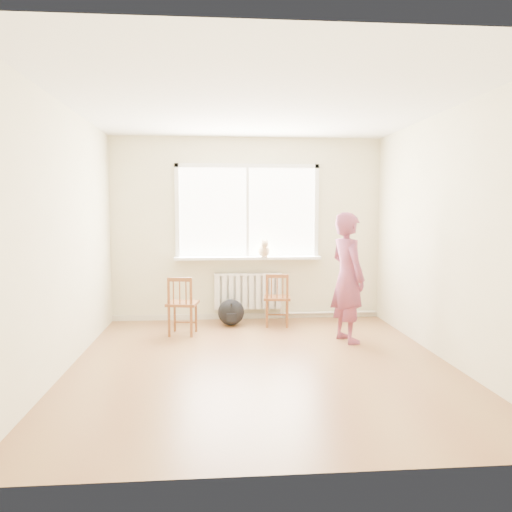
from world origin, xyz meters
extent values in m
plane|color=olive|center=(0.00, 0.00, 0.00)|extent=(4.50, 4.50, 0.00)
plane|color=white|center=(0.00, 0.00, 2.70)|extent=(4.50, 4.50, 0.00)
cube|color=beige|center=(0.00, 2.25, 1.35)|extent=(4.00, 0.01, 2.70)
cube|color=white|center=(0.00, 2.23, 1.60)|extent=(2.00, 0.02, 1.30)
cube|color=white|center=(0.00, 2.21, 2.28)|extent=(2.12, 0.05, 0.06)
cube|color=white|center=(-1.03, 2.21, 1.60)|extent=(0.06, 0.05, 1.42)
cube|color=white|center=(1.03, 2.21, 1.60)|extent=(0.06, 0.05, 1.42)
cube|color=white|center=(0.00, 2.21, 1.60)|extent=(0.04, 0.05, 1.30)
cube|color=white|center=(0.00, 2.14, 0.93)|extent=(2.15, 0.22, 0.04)
cube|color=white|center=(0.00, 2.20, 0.43)|extent=(1.00, 0.02, 0.55)
cube|color=white|center=(0.00, 2.15, 0.43)|extent=(1.00, 0.10, 0.51)
cube|color=white|center=(0.00, 2.15, 0.69)|extent=(1.00, 0.12, 0.03)
cylinder|color=silver|center=(1.25, 2.19, 0.08)|extent=(1.40, 0.04, 0.04)
cube|color=beige|center=(0.00, 2.23, 0.04)|extent=(4.00, 0.03, 0.08)
cube|color=brown|center=(-0.91, 1.35, 0.41)|extent=(0.44, 0.42, 0.04)
cylinder|color=brown|center=(-0.74, 1.47, 0.20)|extent=(0.03, 0.03, 0.41)
cylinder|color=brown|center=(-1.03, 1.52, 0.20)|extent=(0.03, 0.03, 0.41)
cylinder|color=brown|center=(-0.79, 1.19, 0.20)|extent=(0.03, 0.03, 0.41)
cylinder|color=brown|center=(-1.08, 1.24, 0.20)|extent=(0.03, 0.03, 0.41)
cylinder|color=brown|center=(-0.79, 1.19, 0.39)|extent=(0.04, 0.04, 0.77)
cylinder|color=brown|center=(-1.08, 1.24, 0.39)|extent=(0.04, 0.04, 0.77)
cube|color=brown|center=(-0.94, 1.21, 0.75)|extent=(0.31, 0.09, 0.05)
cylinder|color=brown|center=(-0.86, 1.20, 0.58)|extent=(0.02, 0.02, 0.31)
cylinder|color=brown|center=(-0.94, 1.21, 0.58)|extent=(0.02, 0.02, 0.31)
cylinder|color=brown|center=(-1.02, 1.23, 0.58)|extent=(0.02, 0.02, 0.31)
cube|color=brown|center=(0.39, 1.76, 0.40)|extent=(0.41, 0.39, 0.04)
cylinder|color=brown|center=(0.54, 1.88, 0.20)|extent=(0.03, 0.03, 0.40)
cylinder|color=brown|center=(0.26, 1.91, 0.20)|extent=(0.03, 0.03, 0.40)
cylinder|color=brown|center=(0.51, 1.60, 0.20)|extent=(0.03, 0.03, 0.40)
cylinder|color=brown|center=(0.23, 1.63, 0.20)|extent=(0.03, 0.03, 0.40)
cylinder|color=brown|center=(0.51, 1.60, 0.38)|extent=(0.04, 0.04, 0.75)
cylinder|color=brown|center=(0.23, 1.63, 0.38)|extent=(0.04, 0.04, 0.75)
cube|color=brown|center=(0.37, 1.62, 0.72)|extent=(0.31, 0.07, 0.05)
cylinder|color=brown|center=(0.45, 1.61, 0.57)|extent=(0.02, 0.02, 0.30)
cylinder|color=brown|center=(0.37, 1.62, 0.57)|extent=(0.02, 0.02, 0.30)
cylinder|color=brown|center=(0.29, 1.63, 0.57)|extent=(0.02, 0.02, 0.30)
imported|color=#CD4471|center=(1.15, 0.84, 0.80)|extent=(0.54, 0.67, 1.60)
ellipsoid|color=beige|center=(0.23, 2.07, 1.05)|extent=(0.18, 0.27, 0.20)
sphere|color=beige|center=(0.23, 1.94, 1.15)|extent=(0.11, 0.11, 0.11)
cone|color=beige|center=(0.20, 1.94, 1.20)|extent=(0.04, 0.04, 0.04)
cone|color=beige|center=(0.26, 1.94, 1.20)|extent=(0.04, 0.04, 0.04)
cylinder|color=beige|center=(0.23, 2.21, 0.99)|extent=(0.03, 0.18, 0.02)
cylinder|color=beige|center=(0.20, 1.97, 1.00)|extent=(0.02, 0.02, 0.10)
cylinder|color=beige|center=(0.26, 1.97, 1.00)|extent=(0.02, 0.02, 0.10)
ellipsoid|color=black|center=(-0.26, 1.82, 0.19)|extent=(0.40, 0.31, 0.37)
camera|label=1|loc=(-0.48, -5.16, 1.62)|focal=35.00mm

